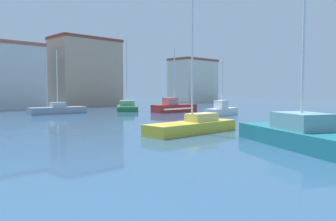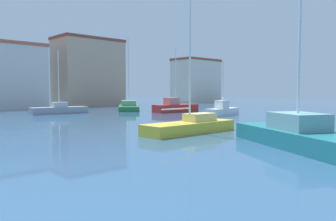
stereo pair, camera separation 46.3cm
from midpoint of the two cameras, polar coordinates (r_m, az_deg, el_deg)
water at (r=28.25m, az=-10.47°, el=-2.07°), size 160.00×160.00×0.00m
sailboat_white_mid_harbor at (r=35.80m, az=9.80°, el=0.05°), size 5.05×1.98×5.83m
sailboat_grey_center_channel at (r=40.25m, az=-18.07°, el=0.17°), size 6.57×2.62×7.37m
sailboat_yellow_behind_lamppost at (r=21.29m, az=4.63°, el=-2.60°), size 6.87×2.04×8.49m
sailboat_teal_distant_north at (r=17.14m, az=22.28°, el=-3.79°), size 5.84×8.09×13.01m
sailboat_red_far_left at (r=41.02m, az=1.55°, el=0.62°), size 6.10×2.69×8.01m
sailboat_green_outer_mooring at (r=45.39m, az=-6.57°, el=0.70°), size 6.70×7.87×9.96m
waterfront_apartments at (r=54.35m, az=-26.86°, el=5.43°), size 11.86×7.14×9.73m
yacht_club at (r=61.51m, az=-13.40°, el=6.52°), size 11.79×6.91×12.00m
harbor_office at (r=75.27m, az=5.08°, el=5.19°), size 10.62×6.51×9.76m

